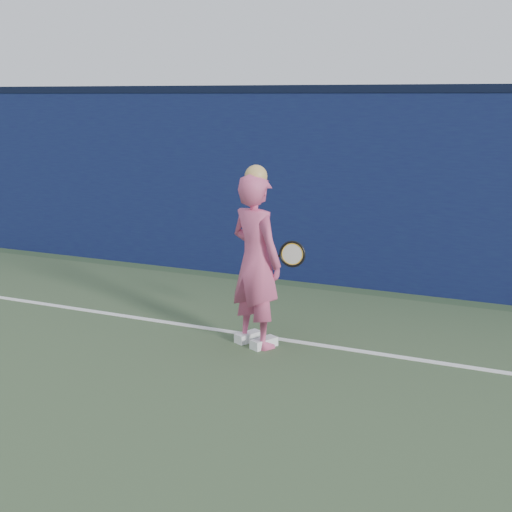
% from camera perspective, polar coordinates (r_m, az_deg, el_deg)
% --- Properties ---
extents(backstop_wall, '(24.00, 0.40, 2.50)m').
position_cam_1_polar(backstop_wall, '(10.01, -1.26, 5.74)').
color(backstop_wall, '#0D113D').
rests_on(backstop_wall, ground).
extents(wall_cap, '(24.00, 0.42, 0.10)m').
position_cam_1_polar(wall_cap, '(9.94, -1.30, 13.20)').
color(wall_cap, black).
rests_on(wall_cap, backstop_wall).
extents(player, '(0.75, 0.64, 1.82)m').
position_cam_1_polar(player, '(7.02, 0.00, -0.37)').
color(player, '#CA4E79').
rests_on(player, ground).
extents(racket, '(0.52, 0.12, 0.28)m').
position_cam_1_polar(racket, '(7.36, 2.74, 0.13)').
color(racket, black).
rests_on(racket, ground).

